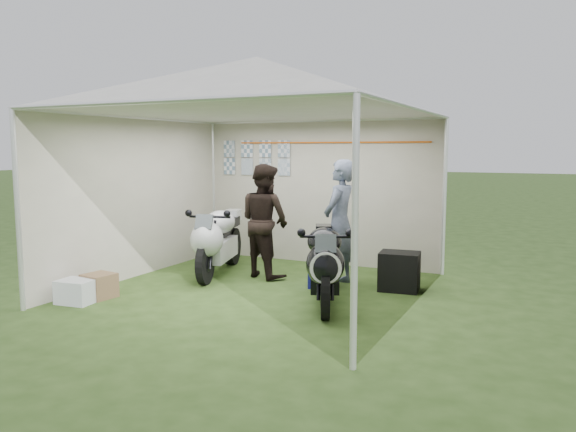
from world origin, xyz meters
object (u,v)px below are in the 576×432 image
Objects in this scene: person_dark_jacket at (265,221)px; motorcycle_white at (217,239)px; person_blue_jacket at (340,223)px; equipment_box at (399,271)px; motorcycle_black at (325,262)px; crate_0 at (77,291)px; canopy_tent at (259,91)px; crate_1 at (99,286)px; paddock_stand at (323,276)px.

motorcycle_white is at bearing 39.32° from person_dark_jacket.
person_dark_jacket is at bearing 2.46° from motorcycle_white.
equipment_box is (0.82, 0.05, -0.60)m from person_blue_jacket.
person_dark_jacket is 3.23× the size of equipment_box.
motorcycle_black is at bearing -37.54° from motorcycle_white.
motorcycle_black is 1.71m from person_dark_jacket.
person_blue_jacket is at bearing 41.59° from crate_0.
person_dark_jacket is at bearing 119.98° from motorcycle_black.
person_dark_jacket is (-1.35, 1.02, 0.30)m from motorcycle_black.
canopy_tent is at bearing 140.50° from motorcycle_black.
person_dark_jacket reaches higher than motorcycle_black.
person_blue_jacket is 1.02m from equipment_box.
motorcycle_white is 1.13× the size of person_blue_jacket.
person_dark_jacket is 2.43m from crate_1.
crate_0 is at bearing 79.20° from person_dark_jacket.
equipment_box is 3.84m from crate_1.
canopy_tent reaches higher than motorcycle_black.
motorcycle_black is 1.05× the size of person_blue_jacket.
motorcycle_white is 5.67× the size of crate_1.
crate_0 is at bearing -45.14° from person_blue_jacket.
equipment_box is at bearing 31.36° from crate_1.
crate_1 is (-1.61, -1.23, -2.42)m from canopy_tent.
motorcycle_white is at bearing -179.85° from paddock_stand.
person_dark_jacket is 3.86× the size of crate_0.
crate_0 is at bearing -137.65° from canopy_tent.
paddock_stand is (-0.34, 0.80, -0.37)m from motorcycle_black.
person_dark_jacket reaches higher than crate_0.
crate_1 is (-2.46, -1.95, -0.70)m from person_blue_jacket.
person_blue_jacket is 3.46m from crate_0.
person_blue_jacket reaches higher than crate_1.
person_dark_jacket is 2.05m from equipment_box.
crate_1 is at bearing 76.18° from crate_0.
paddock_stand is 1.23m from person_dark_jacket.
paddock_stand is at bearing -164.15° from equipment_box.
equipment_box is (0.96, 0.27, 0.10)m from paddock_stand.
crate_0 is (-1.68, -1.53, -2.43)m from canopy_tent.
canopy_tent is 3.45× the size of person_dark_jacket.
motorcycle_white reaches higher than paddock_stand.
canopy_tent is at bearing 42.35° from crate_0.
crate_1 is at bearing -126.43° from motorcycle_white.
equipment_box is at bearing 15.85° from paddock_stand.
paddock_stand is 1.01m from equipment_box.
canopy_tent is at bearing 37.51° from crate_1.
motorcycle_black is 4.22× the size of crate_0.
person_dark_jacket is 1.15m from person_blue_jacket.
person_dark_jacket reaches higher than equipment_box.
motorcycle_black reaches higher than crate_1.
paddock_stand is 0.24× the size of person_blue_jacket.
canopy_tent is at bearing -46.70° from person_blue_jacket.
crate_1 is at bearing -143.31° from paddock_stand.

